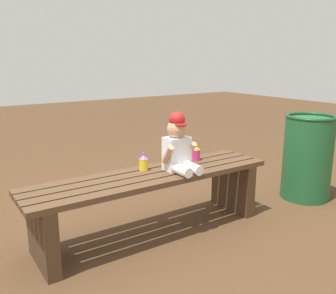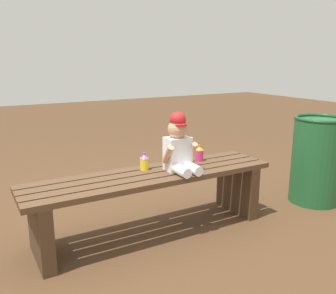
# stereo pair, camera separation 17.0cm
# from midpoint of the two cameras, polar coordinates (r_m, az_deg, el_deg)

# --- Properties ---
(ground_plane) EXTENTS (16.00, 16.00, 0.00)m
(ground_plane) POSITION_cam_midpoint_polar(r_m,az_deg,el_deg) (2.62, -4.28, -13.25)
(ground_plane) COLOR #4C331E
(park_bench) EXTENTS (1.73, 0.41, 0.43)m
(park_bench) POSITION_cam_midpoint_polar(r_m,az_deg,el_deg) (2.49, -4.40, -7.10)
(park_bench) COLOR #513823
(park_bench) RESTS_ON ground_plane
(child_figure) EXTENTS (0.23, 0.27, 0.40)m
(child_figure) POSITION_cam_midpoint_polar(r_m,az_deg,el_deg) (2.46, -0.33, 0.25)
(child_figure) COLOR white
(child_figure) RESTS_ON park_bench
(sippy_cup_left) EXTENTS (0.06, 0.06, 0.12)m
(sippy_cup_left) POSITION_cam_midpoint_polar(r_m,az_deg,el_deg) (2.51, -5.79, -2.40)
(sippy_cup_left) COLOR yellow
(sippy_cup_left) RESTS_ON park_bench
(sippy_cup_right) EXTENTS (0.06, 0.06, 0.12)m
(sippy_cup_right) POSITION_cam_midpoint_polar(r_m,az_deg,el_deg) (2.74, 2.69, -0.92)
(sippy_cup_right) COLOR #E5337F
(sippy_cup_right) RESTS_ON park_bench
(trash_bin) EXTENTS (0.42, 0.42, 0.73)m
(trash_bin) POSITION_cam_midpoint_polar(r_m,az_deg,el_deg) (3.30, 19.66, -1.47)
(trash_bin) COLOR #1E592D
(trash_bin) RESTS_ON ground_plane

